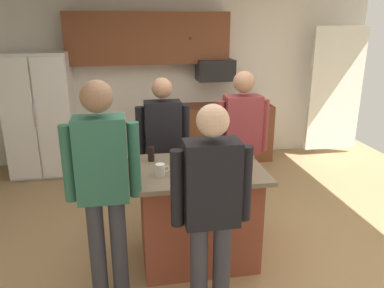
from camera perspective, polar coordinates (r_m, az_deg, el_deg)
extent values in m
plane|color=tan|center=(4.04, 2.88, -14.72)|extent=(7.04, 7.04, 0.00)
cube|color=white|center=(6.23, -2.68, 9.79)|extent=(6.40, 0.10, 2.60)
cube|color=white|center=(6.73, 20.58, 7.57)|extent=(0.90, 0.06, 2.00)
cube|color=brown|center=(5.93, -6.49, 15.37)|extent=(2.40, 0.35, 0.75)
sphere|color=#4C3823|center=(5.81, -0.23, 15.43)|extent=(0.04, 0.04, 0.04)
cube|color=brown|center=(6.20, 3.32, 1.71)|extent=(1.80, 0.60, 0.90)
sphere|color=#4C3823|center=(6.03, 8.17, 1.08)|extent=(0.04, 0.04, 0.04)
cube|color=white|center=(5.98, -21.51, 4.17)|extent=(0.91, 0.70, 1.77)
cube|color=white|center=(5.69, -24.42, 3.14)|extent=(0.43, 0.04, 1.69)
cube|color=white|center=(5.59, -19.93, 3.44)|extent=(0.43, 0.04, 1.69)
cylinder|color=#B2B2B7|center=(5.58, -22.36, 4.09)|extent=(0.02, 0.02, 0.35)
cube|color=black|center=(6.02, 3.45, 10.94)|extent=(0.56, 0.40, 0.32)
cube|color=brown|center=(3.64, 0.83, -10.61)|extent=(1.02, 0.73, 0.88)
cube|color=#756651|center=(3.44, 0.86, -3.84)|extent=(1.16, 0.87, 0.04)
cylinder|color=tan|center=(4.29, 5.99, -6.52)|extent=(0.13, 0.13, 0.82)
cylinder|color=tan|center=(4.33, 8.17, -6.33)|extent=(0.13, 0.13, 0.82)
cube|color=maroon|center=(4.07, 7.47, 2.86)|extent=(0.38, 0.22, 0.62)
sphere|color=tan|center=(3.98, 7.73, 9.14)|extent=(0.22, 0.22, 0.22)
cylinder|color=maroon|center=(4.01, 4.18, 2.46)|extent=(0.09, 0.09, 0.56)
cylinder|color=maroon|center=(4.15, 10.63, 2.73)|extent=(0.09, 0.09, 0.56)
cylinder|color=#383842|center=(2.98, 1.04, -18.58)|extent=(0.13, 0.13, 0.81)
cylinder|color=#383842|center=(3.01, 4.38, -18.20)|extent=(0.13, 0.13, 0.81)
cube|color=black|center=(2.64, 2.95, -5.88)|extent=(0.38, 0.22, 0.61)
sphere|color=beige|center=(2.49, 3.11, 3.49)|extent=(0.22, 0.22, 0.22)
cylinder|color=black|center=(2.61, -2.25, -6.65)|extent=(0.09, 0.09, 0.55)
cylinder|color=black|center=(2.71, 7.93, -5.86)|extent=(0.09, 0.09, 0.55)
cylinder|color=#383842|center=(3.26, -13.88, -15.01)|extent=(0.13, 0.13, 0.87)
cylinder|color=#383842|center=(3.25, -10.79, -14.89)|extent=(0.13, 0.13, 0.87)
cube|color=#2D6651|center=(2.92, -13.32, -2.28)|extent=(0.38, 0.22, 0.65)
sphere|color=#8C664C|center=(2.79, -14.01, 6.88)|extent=(0.24, 0.24, 0.24)
cylinder|color=#2D6651|center=(2.95, -17.95, -2.82)|extent=(0.09, 0.09, 0.59)
cylinder|color=#2D6651|center=(2.92, -8.59, -2.35)|extent=(0.09, 0.09, 0.59)
cylinder|color=#232D4C|center=(4.30, -5.26, -6.68)|extent=(0.13, 0.13, 0.79)
cylinder|color=#232D4C|center=(4.31, -2.99, -6.54)|extent=(0.13, 0.13, 0.79)
cube|color=black|center=(4.07, -4.34, 2.28)|extent=(0.38, 0.22, 0.59)
sphere|color=tan|center=(3.97, -4.48, 8.30)|extent=(0.21, 0.21, 0.21)
cylinder|color=black|center=(4.06, -7.71, 1.83)|extent=(0.09, 0.09, 0.53)
cylinder|color=black|center=(4.10, -0.99, 2.17)|extent=(0.09, 0.09, 0.53)
cylinder|color=black|center=(3.39, 7.60, -2.79)|extent=(0.06, 0.06, 0.13)
cylinder|color=black|center=(3.26, 4.22, -3.35)|extent=(0.06, 0.06, 0.15)
cylinder|color=black|center=(3.17, 0.42, -3.85)|extent=(0.07, 0.07, 0.15)
cylinder|color=white|center=(3.25, -4.77, -3.84)|extent=(0.08, 0.08, 0.10)
torus|color=white|center=(3.26, -3.81, -3.70)|extent=(0.06, 0.01, 0.06)
cylinder|color=black|center=(3.60, -1.27, -1.34)|extent=(0.07, 0.07, 0.13)
cylinder|color=black|center=(3.59, -6.12, -1.47)|extent=(0.06, 0.06, 0.14)
cube|color=#B7B7BC|center=(3.46, 2.23, -3.17)|extent=(0.44, 0.30, 0.02)
cube|color=#A8A8AD|center=(3.45, 2.23, -2.86)|extent=(0.44, 0.30, 0.02)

